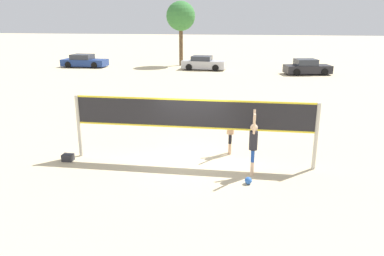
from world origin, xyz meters
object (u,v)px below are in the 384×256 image
(parked_car_near, at_px, (307,68))
(parked_car_far, at_px, (203,63))
(volleyball_net, at_px, (192,119))
(gear_bag, at_px, (68,157))
(parked_car_mid, at_px, (84,61))
(volleyball, at_px, (248,181))
(player_blocker, at_px, (230,128))
(tree_left_cluster, at_px, (181,17))
(player_spiker, at_px, (253,142))

(parked_car_near, height_order, parked_car_far, parked_car_near)
(volleyball_net, relative_size, gear_bag, 22.80)
(gear_bag, height_order, parked_car_mid, parked_car_mid)
(volleyball_net, relative_size, volleyball, 37.34)
(player_blocker, bearing_deg, parked_car_near, 165.02)
(parked_car_mid, distance_m, parked_car_far, 12.68)
(volleyball_net, bearing_deg, gear_bag, -172.67)
(parked_car_near, bearing_deg, parked_car_mid, 163.25)
(volleyball_net, xyz_separation_m, parked_car_near, (7.19, 23.04, -1.02))
(volleyball, bearing_deg, tree_left_cluster, 104.26)
(volleyball, xyz_separation_m, parked_car_mid, (-17.33, 26.53, 0.48))
(gear_bag, bearing_deg, parked_car_near, 63.59)
(player_blocker, height_order, parked_car_far, player_blocker)
(tree_left_cluster, bearing_deg, player_spiker, -75.16)
(player_blocker, xyz_separation_m, parked_car_mid, (-16.60, 23.84, -0.43))
(player_spiker, xyz_separation_m, volleyball, (-0.11, -0.78, -1.04))
(volleyball_net, distance_m, parked_car_far, 24.93)
(gear_bag, height_order, tree_left_cluster, tree_left_cluster)
(gear_bag, distance_m, parked_car_mid, 27.69)
(gear_bag, bearing_deg, player_spiker, -2.03)
(player_spiker, bearing_deg, parked_car_mid, 34.12)
(player_blocker, relative_size, volleyball, 8.41)
(parked_car_near, height_order, tree_left_cluster, tree_left_cluster)
(player_blocker, xyz_separation_m, volleyball, (0.73, -2.69, -0.91))
(volleyball_net, relative_size, parked_car_near, 1.98)
(volleyball, height_order, gear_bag, gear_bag)
(parked_car_far, relative_size, tree_left_cluster, 0.65)
(volleyball_net, relative_size, tree_left_cluster, 1.30)
(parked_car_far, bearing_deg, parked_car_near, -6.12)
(parked_car_near, distance_m, parked_car_mid, 22.55)
(player_blocker, relative_size, tree_left_cluster, 0.29)
(player_spiker, distance_m, parked_car_far, 26.04)
(parked_car_near, relative_size, parked_car_mid, 0.94)
(parked_car_near, relative_size, parked_car_far, 1.00)
(parked_car_near, distance_m, tree_left_cluster, 14.24)
(player_blocker, height_order, volleyball, player_blocker)
(parked_car_far, bearing_deg, volleyball_net, -80.07)
(parked_car_near, distance_m, parked_car_far, 9.95)
(parked_car_mid, height_order, parked_car_far, parked_car_far)
(parked_car_mid, bearing_deg, tree_left_cluster, 17.77)
(player_spiker, relative_size, parked_car_near, 0.50)
(parked_car_near, xyz_separation_m, parked_car_far, (-9.80, 1.74, -0.00))
(volleyball_net, distance_m, player_blocker, 1.82)
(parked_car_mid, xyz_separation_m, tree_left_cluster, (9.85, 2.93, 4.50))
(volleyball, xyz_separation_m, gear_bag, (-6.59, 1.02, 0.01))
(volleyball_net, distance_m, volleyball, 3.02)
(parked_car_near, bearing_deg, volleyball_net, -119.27)
(parked_car_mid, bearing_deg, volleyball, -55.62)
(parked_car_far, bearing_deg, tree_left_cluster, 136.47)
(volleyball, bearing_deg, parked_car_mid, 123.16)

